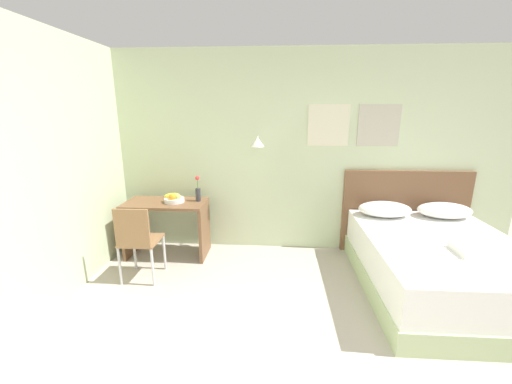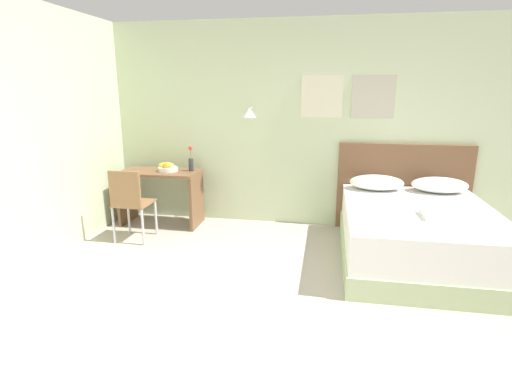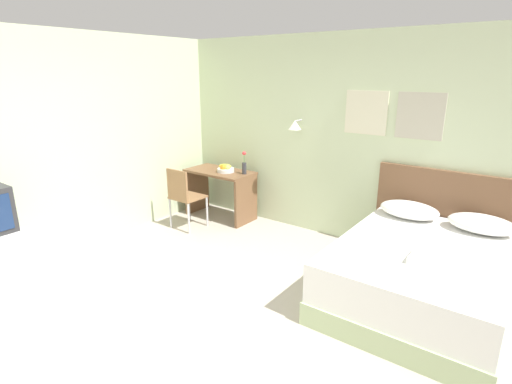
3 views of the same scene
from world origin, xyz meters
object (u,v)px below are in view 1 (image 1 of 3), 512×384
Objects in this scene: pillow_left at (385,209)px; desk_chair at (137,238)px; bed at (439,266)px; folded_towel_near_foot at (473,250)px; desk at (167,219)px; pillow_right at (444,210)px; headboard at (404,212)px; flower_vase at (198,191)px; fruit_bowl at (174,199)px.

desk_chair is at bearing -165.91° from pillow_left.
desk_chair is at bearing 179.88° from bed.
desk is (-3.27, 0.99, -0.12)m from folded_towel_near_foot.
bed is at bearing -116.34° from pillow_right.
flower_vase is (-2.74, -0.26, 0.30)m from headboard.
headboard is at bearing 6.14° from fruit_bowl.
pillow_left is at bearing -0.64° from flower_vase.
desk is (-2.80, -0.04, -0.18)m from pillow_left.
fruit_bowl is 0.80× the size of flower_vase.
fruit_bowl is at bearing 167.26° from bed.
desk_chair is at bearing -107.36° from fruit_bowl.
desk is (-3.16, 0.69, 0.21)m from bed.
bed is at bearing -63.66° from pillow_left.
folded_towel_near_foot is (0.48, -1.03, -0.06)m from pillow_left.
headboard is 2.55× the size of pillow_left.
bed is 3.05× the size of pillow_left.
desk_chair is (-3.25, -1.01, -0.04)m from headboard.
headboard is 3.17m from desk.
pillow_left and pillow_right have the same top height.
headboard is 2.55× the size of pillow_right.
fruit_bowl reaches higher than desk.
flower_vase reaches higher than pillow_left.
bed is at bearing -15.48° from flower_vase.
headboard reaches higher than flower_vase.
folded_towel_near_foot is at bearing -85.00° from headboard.
flower_vase is (-2.74, 0.76, 0.57)m from bed.
pillow_right is 0.73× the size of desk_chair.
bed is 2.90m from flower_vase.
flower_vase reaches higher than folded_towel_near_foot.
fruit_bowl is (-3.40, -0.05, 0.10)m from pillow_right.
bed is 2.21× the size of desk_chair.
pillow_left is 1.00× the size of pillow_right.
pillow_left is at bearing -142.13° from headboard.
fruit_bowl reaches higher than bed.
fruit_bowl reaches higher than pillow_right.
pillow_right is at bearing 0.76° from fruit_bowl.
desk_chair is (-0.09, -0.68, 0.02)m from desk.
desk_chair is (-3.61, -0.72, -0.16)m from pillow_right.
folded_towel_near_foot is 0.35× the size of desk_chair.
desk_chair is at bearing -168.65° from pillow_right.
desk_chair is at bearing -124.23° from flower_vase.
folded_towel_near_foot is 3.42m from desk.
headboard is at bearing 5.32° from flower_vase.
fruit_bowl is at bearing -179.24° from pillow_right.
pillow_right reaches higher than desk.
flower_vase is at bearing 159.74° from folded_towel_near_foot.
pillow_left is 2.38m from flower_vase.
bed is 0.90m from pillow_right.
flower_vase is at bearing 164.52° from bed.
pillow_left is 0.62× the size of desk.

